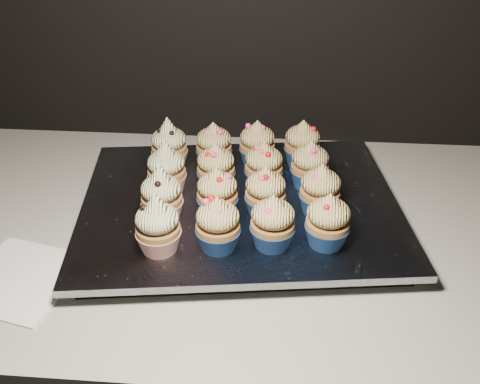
% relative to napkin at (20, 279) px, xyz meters
% --- Properties ---
extents(worktop, '(2.44, 0.64, 0.04)m').
position_rel_napkin_xyz_m(worktop, '(0.26, 0.16, -0.02)').
color(worktop, beige).
rests_on(worktop, cabinet).
extents(napkin, '(0.18, 0.18, 0.00)m').
position_rel_napkin_xyz_m(napkin, '(0.00, 0.00, 0.00)').
color(napkin, white).
rests_on(napkin, worktop).
extents(baking_tray, '(0.51, 0.41, 0.02)m').
position_rel_napkin_xyz_m(baking_tray, '(0.30, 0.17, 0.01)').
color(baking_tray, black).
rests_on(baking_tray, worktop).
extents(foil_lining, '(0.55, 0.46, 0.01)m').
position_rel_napkin_xyz_m(foil_lining, '(0.30, 0.17, 0.03)').
color(foil_lining, silver).
rests_on(foil_lining, baking_tray).
extents(cupcake_0, '(0.06, 0.06, 0.10)m').
position_rel_napkin_xyz_m(cupcake_0, '(0.19, 0.04, 0.07)').
color(cupcake_0, '#AE2518').
rests_on(cupcake_0, foil_lining).
extents(cupcake_1, '(0.06, 0.06, 0.08)m').
position_rel_napkin_xyz_m(cupcake_1, '(0.27, 0.05, 0.07)').
color(cupcake_1, navy).
rests_on(cupcake_1, foil_lining).
extents(cupcake_2, '(0.06, 0.06, 0.08)m').
position_rel_napkin_xyz_m(cupcake_2, '(0.35, 0.06, 0.07)').
color(cupcake_2, navy).
rests_on(cupcake_2, foil_lining).
extents(cupcake_3, '(0.06, 0.06, 0.08)m').
position_rel_napkin_xyz_m(cupcake_3, '(0.43, 0.07, 0.07)').
color(cupcake_3, navy).
rests_on(cupcake_3, foil_lining).
extents(cupcake_4, '(0.06, 0.06, 0.10)m').
position_rel_napkin_xyz_m(cupcake_4, '(0.18, 0.12, 0.07)').
color(cupcake_4, '#AE2518').
rests_on(cupcake_4, foil_lining).
extents(cupcake_5, '(0.06, 0.06, 0.08)m').
position_rel_napkin_xyz_m(cupcake_5, '(0.26, 0.13, 0.07)').
color(cupcake_5, navy).
rests_on(cupcake_5, foil_lining).
extents(cupcake_6, '(0.06, 0.06, 0.08)m').
position_rel_napkin_xyz_m(cupcake_6, '(0.34, 0.14, 0.07)').
color(cupcake_6, navy).
rests_on(cupcake_6, foil_lining).
extents(cupcake_7, '(0.06, 0.06, 0.08)m').
position_rel_napkin_xyz_m(cupcake_7, '(0.42, 0.15, 0.07)').
color(cupcake_7, navy).
rests_on(cupcake_7, foil_lining).
extents(cupcake_8, '(0.06, 0.06, 0.10)m').
position_rel_napkin_xyz_m(cupcake_8, '(0.17, 0.19, 0.07)').
color(cupcake_8, '#AE2518').
rests_on(cupcake_8, foil_lining).
extents(cupcake_9, '(0.06, 0.06, 0.08)m').
position_rel_napkin_xyz_m(cupcake_9, '(0.25, 0.21, 0.07)').
color(cupcake_9, navy).
rests_on(cupcake_9, foil_lining).
extents(cupcake_10, '(0.06, 0.06, 0.08)m').
position_rel_napkin_xyz_m(cupcake_10, '(0.33, 0.22, 0.07)').
color(cupcake_10, navy).
rests_on(cupcake_10, foil_lining).
extents(cupcake_11, '(0.06, 0.06, 0.08)m').
position_rel_napkin_xyz_m(cupcake_11, '(0.41, 0.23, 0.07)').
color(cupcake_11, navy).
rests_on(cupcake_11, foil_lining).
extents(cupcake_12, '(0.06, 0.06, 0.10)m').
position_rel_napkin_xyz_m(cupcake_12, '(0.16, 0.28, 0.07)').
color(cupcake_12, '#AE2518').
rests_on(cupcake_12, foil_lining).
extents(cupcake_13, '(0.06, 0.06, 0.08)m').
position_rel_napkin_xyz_m(cupcake_13, '(0.24, 0.28, 0.07)').
color(cupcake_13, navy).
rests_on(cupcake_13, foil_lining).
extents(cupcake_14, '(0.06, 0.06, 0.08)m').
position_rel_napkin_xyz_m(cupcake_14, '(0.32, 0.30, 0.07)').
color(cupcake_14, navy).
rests_on(cupcake_14, foil_lining).
extents(cupcake_15, '(0.06, 0.06, 0.08)m').
position_rel_napkin_xyz_m(cupcake_15, '(0.39, 0.30, 0.07)').
color(cupcake_15, navy).
rests_on(cupcake_15, foil_lining).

